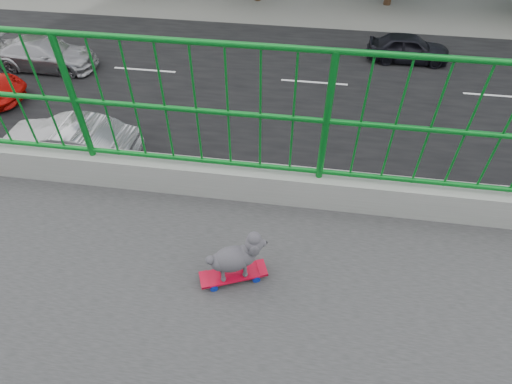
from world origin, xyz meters
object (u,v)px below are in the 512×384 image
object	(u,v)px
car_1	(68,143)
car_3	(45,54)
poodle	(236,257)
car_0	(140,225)
skateboard	(233,275)
car_4	(409,48)

from	to	relation	value
car_1	car_3	bearing A→B (deg)	-145.87
poodle	car_0	xyz separation A→B (m)	(-5.50, -3.99, -6.52)
skateboard	poodle	distance (m)	0.22
skateboard	car_0	size ratio (longest dim) A/B	0.12
car_1	skateboard	bearing A→B (deg)	41.44
poodle	car_1	size ratio (longest dim) A/B	0.08
car_0	car_1	world-z (taller)	car_1
car_0	car_3	size ratio (longest dim) A/B	0.91
skateboard	car_0	world-z (taller)	skateboard
poodle	car_0	distance (m)	9.42
car_1	car_3	distance (m)	7.73
car_3	car_4	size ratio (longest dim) A/B	1.25
poodle	car_0	world-z (taller)	poodle
skateboard	car_1	size ratio (longest dim) A/B	0.10
car_0	car_1	size ratio (longest dim) A/B	0.89
poodle	car_0	bearing A→B (deg)	-166.33
skateboard	car_4	distance (m)	20.01
car_0	car_1	distance (m)	4.91
car_3	car_4	distance (m)	17.23
car_1	car_3	xyz separation A→B (m)	(-6.40, -4.34, -0.11)
car_0	car_4	size ratio (longest dim) A/B	1.14
car_1	car_0	bearing A→B (deg)	49.30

